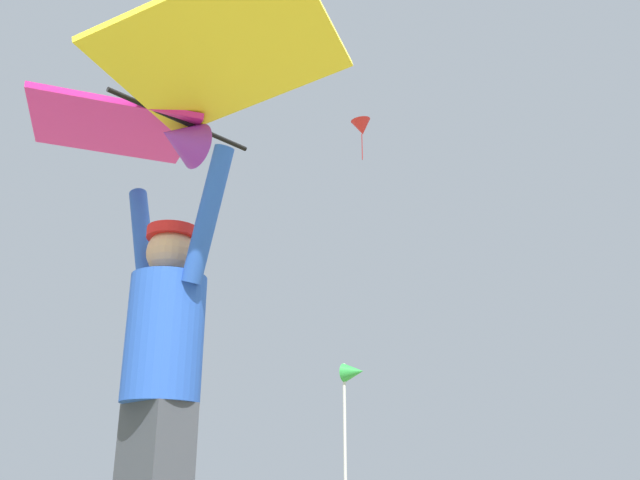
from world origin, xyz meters
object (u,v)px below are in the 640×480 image
at_px(held_stunt_kite, 166,103).
at_px(distant_kite_red_low_left, 362,127).
at_px(kite_flyer_person, 162,375).
at_px(marker_flag, 352,383).

xyz_separation_m(held_stunt_kite, distant_kite_red_low_left, (-7.86, 17.01, 10.44)).
bearing_deg(held_stunt_kite, kite_flyer_person, 77.37).
distance_m(distant_kite_red_low_left, marker_flag, 16.92).
height_order(kite_flyer_person, held_stunt_kite, held_stunt_kite).
bearing_deg(marker_flag, distant_kite_red_low_left, 116.83).
xyz_separation_m(kite_flyer_person, distant_kite_red_low_left, (-7.88, 16.91, 11.75)).
relative_size(held_stunt_kite, marker_flag, 1.08).
xyz_separation_m(kite_flyer_person, marker_flag, (-2.07, 5.43, 0.76)).
relative_size(kite_flyer_person, marker_flag, 0.98).
height_order(distant_kite_red_low_left, marker_flag, distant_kite_red_low_left).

